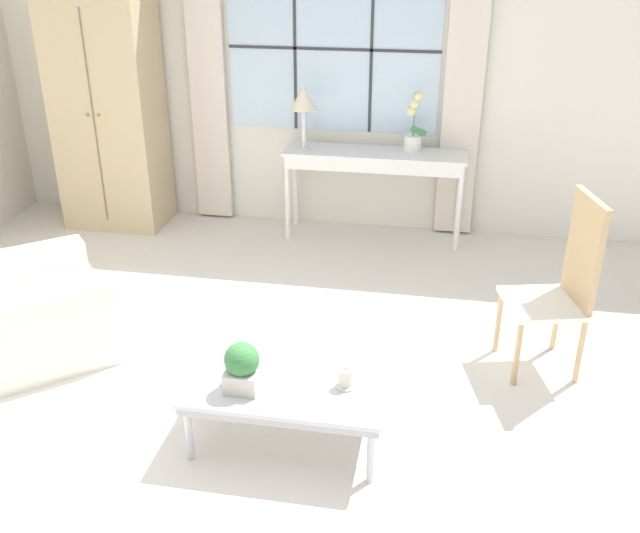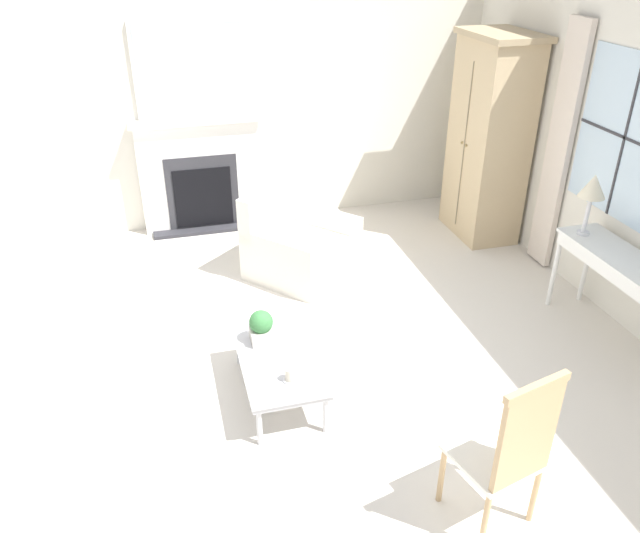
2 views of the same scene
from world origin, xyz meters
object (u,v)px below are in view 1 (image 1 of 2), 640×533
(armchair_upholstered, at_px, (27,312))
(coffee_table, at_px, (287,390))
(armoire, at_px, (108,103))
(table_lamp, at_px, (303,100))
(potted_orchid, at_px, (414,130))
(potted_plant_small, at_px, (242,367))
(side_chair_wooden, at_px, (565,279))
(console_table, at_px, (375,161))
(pillar_candle, at_px, (346,379))

(armchair_upholstered, height_order, coffee_table, armchair_upholstered)
(armoire, distance_m, table_lamp, 1.75)
(potted_orchid, bearing_deg, table_lamp, -172.34)
(table_lamp, xyz_separation_m, coffee_table, (0.48, -2.80, -0.88))
(coffee_table, distance_m, potted_plant_small, 0.28)
(side_chair_wooden, bearing_deg, coffee_table, -145.53)
(armchair_upholstered, relative_size, potted_plant_small, 4.81)
(console_table, distance_m, table_lamp, 0.79)
(potted_plant_small, distance_m, pillar_candle, 0.53)
(side_chair_wooden, distance_m, potted_plant_small, 2.00)
(armoire, relative_size, coffee_table, 2.13)
(side_chair_wooden, relative_size, potted_plant_small, 4.25)
(armoire, xyz_separation_m, console_table, (2.35, 0.06, -0.42))
(table_lamp, bearing_deg, potted_plant_small, -84.75)
(side_chair_wooden, bearing_deg, armchair_upholstered, -172.83)
(potted_plant_small, relative_size, pillar_candle, 2.27)
(armoire, bearing_deg, console_table, 1.55)
(armchair_upholstered, height_order, pillar_candle, armchair_upholstered)
(potted_plant_small, xyz_separation_m, pillar_candle, (0.51, 0.11, -0.08))
(armchair_upholstered, relative_size, pillar_candle, 10.92)
(console_table, bearing_deg, coffee_table, -92.52)
(console_table, bearing_deg, potted_orchid, 11.28)
(table_lamp, relative_size, side_chair_wooden, 0.49)
(pillar_candle, bearing_deg, console_table, 93.49)
(armoire, distance_m, console_table, 2.38)
(armoire, xyz_separation_m, coffee_table, (2.22, -2.80, -0.78))
(table_lamp, bearing_deg, armchair_upholstered, -121.52)
(potted_plant_small, height_order, pillar_candle, potted_plant_small)
(side_chair_wooden, height_order, coffee_table, side_chair_wooden)
(table_lamp, distance_m, pillar_candle, 2.99)
(potted_plant_small, bearing_deg, side_chair_wooden, 32.91)
(coffee_table, bearing_deg, table_lamp, 99.66)
(coffee_table, distance_m, pillar_candle, 0.31)
(table_lamp, distance_m, coffee_table, 2.98)
(armoire, relative_size, pillar_candle, 18.98)
(side_chair_wooden, xyz_separation_m, potted_plant_small, (-1.68, -1.09, -0.11))
(console_table, xyz_separation_m, pillar_candle, (0.17, -2.84, -0.28))
(side_chair_wooden, xyz_separation_m, pillar_candle, (-1.17, -0.98, -0.20))
(potted_orchid, height_order, coffee_table, potted_orchid)
(coffee_table, bearing_deg, armoire, 128.40)
(armoire, distance_m, side_chair_wooden, 4.13)
(pillar_candle, bearing_deg, side_chair_wooden, 40.04)
(side_chair_wooden, relative_size, coffee_table, 1.08)
(coffee_table, bearing_deg, potted_plant_small, -159.40)
(armchair_upholstered, bearing_deg, coffee_table, -17.87)
(armoire, xyz_separation_m, armchair_upholstered, (0.39, -2.21, -0.83))
(table_lamp, xyz_separation_m, side_chair_wooden, (1.94, -1.80, -0.59))
(table_lamp, distance_m, armchair_upholstered, 2.76)
(console_table, height_order, table_lamp, table_lamp)
(side_chair_wooden, bearing_deg, pillar_candle, -139.96)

